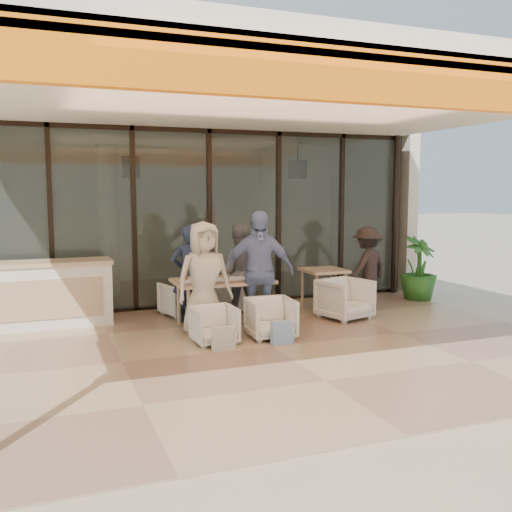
{
  "coord_description": "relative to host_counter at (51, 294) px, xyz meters",
  "views": [
    {
      "loc": [
        -2.88,
        -6.91,
        2.12
      ],
      "look_at": [
        0.1,
        0.9,
        1.15
      ],
      "focal_mm": 40.0,
      "sensor_mm": 36.0,
      "label": 1
    }
  ],
  "objects": [
    {
      "name": "ground",
      "position": [
        2.76,
        -2.3,
        -0.53
      ],
      "size": [
        70.0,
        70.0,
        0.0
      ],
      "primitive_type": "plane",
      "color": "#C6B293",
      "rests_on": "ground"
    },
    {
      "name": "diner_cream",
      "position": [
        2.08,
        -1.33,
        0.31
      ],
      "size": [
        0.86,
        0.59,
        1.68
      ],
      "primitive_type": "imported",
      "rotation": [
        0.0,
        0.0,
        0.08
      ],
      "color": "beige",
      "rests_on": "ground"
    },
    {
      "name": "potted_palm",
      "position": [
        6.66,
        -0.2,
        0.09
      ],
      "size": [
        0.91,
        0.91,
        1.24
      ],
      "primitive_type": "imported",
      "rotation": [
        0.0,
        0.0,
        0.4
      ],
      "color": "#1E5919",
      "rests_on": "ground"
    },
    {
      "name": "glass_storefront",
      "position": [
        2.76,
        0.7,
        1.07
      ],
      "size": [
        8.08,
        0.1,
        3.2
      ],
      "color": "#9EADA3",
      "rests_on": "ground"
    },
    {
      "name": "interior_block",
      "position": [
        2.77,
        3.02,
        1.7
      ],
      "size": [
        9.05,
        3.62,
        3.52
      ],
      "color": "silver",
      "rests_on": "ground"
    },
    {
      "name": "host_counter",
      "position": [
        0.0,
        0.0,
        0.0
      ],
      "size": [
        1.85,
        0.65,
        1.04
      ],
      "color": "silver",
      "rests_on": "ground"
    },
    {
      "name": "chair_far_right",
      "position": [
        2.92,
        0.07,
        -0.21
      ],
      "size": [
        0.7,
        0.67,
        0.65
      ],
      "primitive_type": "imported",
      "rotation": [
        0.0,
        0.0,
        3.02
      ],
      "color": "white",
      "rests_on": "ground"
    },
    {
      "name": "tote_bag_cream",
      "position": [
        2.08,
        -2.23,
        -0.36
      ],
      "size": [
        0.3,
        0.1,
        0.34
      ],
      "primitive_type": "cube",
      "color": "silver",
      "rests_on": "ground"
    },
    {
      "name": "tote_bag_blue",
      "position": [
        2.92,
        -2.23,
        -0.36
      ],
      "size": [
        0.3,
        0.1,
        0.34
      ],
      "primitive_type": "cube",
      "color": "#99BFD8",
      "rests_on": "ground"
    },
    {
      "name": "chair_near_right",
      "position": [
        2.92,
        -1.83,
        -0.21
      ],
      "size": [
        0.67,
        0.63,
        0.65
      ],
      "primitive_type": "imported",
      "rotation": [
        0.0,
        0.0,
        -0.06
      ],
      "color": "white",
      "rests_on": "ground"
    },
    {
      "name": "diner_navy",
      "position": [
        2.08,
        -0.43,
        0.26
      ],
      "size": [
        0.59,
        0.4,
        1.58
      ],
      "primitive_type": "imported",
      "rotation": [
        0.0,
        0.0,
        3.18
      ],
      "color": "#192138",
      "rests_on": "ground"
    },
    {
      "name": "side_chair",
      "position": [
        4.51,
        -1.15,
        -0.16
      ],
      "size": [
        0.88,
        0.85,
        0.75
      ],
      "primitive_type": "imported",
      "rotation": [
        0.0,
        0.0,
        0.28
      ],
      "color": "white",
      "rests_on": "ground"
    },
    {
      "name": "diner_periwinkle",
      "position": [
        2.92,
        -1.33,
        0.38
      ],
      "size": [
        1.14,
        0.7,
        1.82
      ],
      "primitive_type": "imported",
      "rotation": [
        0.0,
        0.0,
        -0.26
      ],
      "color": "#697CAF",
      "rests_on": "ground"
    },
    {
      "name": "dining_table",
      "position": [
        2.49,
        -0.87,
        0.16
      ],
      "size": [
        1.5,
        0.9,
        0.93
      ],
      "color": "tan",
      "rests_on": "ground"
    },
    {
      "name": "chair_far_left",
      "position": [
        2.08,
        0.07,
        -0.21
      ],
      "size": [
        0.76,
        0.73,
        0.65
      ],
      "primitive_type": "imported",
      "rotation": [
        0.0,
        0.0,
        3.42
      ],
      "color": "white",
      "rests_on": "ground"
    },
    {
      "name": "terrace_floor",
      "position": [
        2.76,
        -2.3,
        -0.53
      ],
      "size": [
        8.0,
        6.0,
        0.01
      ],
      "primitive_type": "cube",
      "color": "tan",
      "rests_on": "ground"
    },
    {
      "name": "side_table",
      "position": [
        4.51,
        -0.4,
        0.11
      ],
      "size": [
        0.7,
        0.7,
        0.74
      ],
      "color": "tan",
      "rests_on": "ground"
    },
    {
      "name": "chair_near_left",
      "position": [
        2.08,
        -1.83,
        -0.24
      ],
      "size": [
        0.59,
        0.55,
        0.59
      ],
      "primitive_type": "imported",
      "rotation": [
        0.0,
        0.0,
        0.03
      ],
      "color": "white",
      "rests_on": "ground"
    },
    {
      "name": "standing_woman",
      "position": [
        5.39,
        -0.4,
        0.2
      ],
      "size": [
        1.09,
        0.88,
        1.47
      ],
      "primitive_type": "imported",
      "rotation": [
        0.0,
        0.0,
        3.55
      ],
      "color": "black",
      "rests_on": "ground"
    },
    {
      "name": "terrace_structure",
      "position": [
        2.76,
        -2.56,
        2.72
      ],
      "size": [
        8.0,
        6.0,
        3.4
      ],
      "color": "silver",
      "rests_on": "ground"
    },
    {
      "name": "diner_grey",
      "position": [
        2.92,
        -0.43,
        0.25
      ],
      "size": [
        0.9,
        0.78,
        1.57
      ],
      "primitive_type": "imported",
      "rotation": [
        0.0,
        0.0,
        2.86
      ],
      "color": "#5C5B60",
      "rests_on": "ground"
    }
  ]
}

